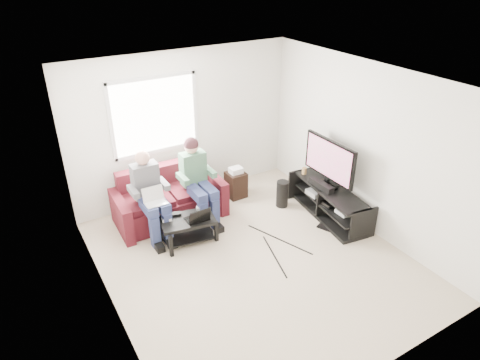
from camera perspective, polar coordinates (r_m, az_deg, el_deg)
name	(u,v)px	position (r m, az deg, el deg)	size (l,w,h in m)	color
floor	(253,259)	(6.31, 1.80, -10.51)	(4.50, 4.50, 0.00)	#BFAB94
ceiling	(257,82)	(5.11, 2.25, 12.95)	(4.50, 4.50, 0.00)	white
wall_back	(184,127)	(7.41, -7.50, 7.03)	(4.50, 4.50, 0.00)	silver
wall_front	(388,280)	(4.21, 19.18, -12.52)	(4.50, 4.50, 0.00)	silver
wall_left	(101,224)	(4.94, -18.01, -5.65)	(4.50, 4.50, 0.00)	silver
wall_right	(366,148)	(6.78, 16.41, 4.06)	(4.50, 4.50, 0.00)	silver
window	(155,116)	(7.12, -11.30, 8.42)	(1.48, 0.04, 1.28)	white
sofa	(169,200)	(7.17, -9.46, -2.66)	(1.80, 0.91, 0.84)	#4F1316
person_left	(150,192)	(6.59, -11.93, -1.57)	(0.40, 0.70, 1.34)	navy
person_right	(197,175)	(6.83, -5.76, 0.62)	(0.40, 0.71, 1.39)	navy
laptop_silver	(155,200)	(6.42, -11.23, -2.58)	(0.32, 0.22, 0.24)	silver
coffee_table	(188,225)	(6.54, -6.98, -5.96)	(0.88, 0.63, 0.40)	black
laptop_black	(197,212)	(6.39, -5.82, -4.32)	(0.34, 0.24, 0.24)	black
controller_a	(167,219)	(6.48, -9.74, -5.18)	(0.14, 0.09, 0.04)	silver
controller_b	(176,214)	(6.58, -8.49, -4.51)	(0.14, 0.09, 0.04)	black
controller_c	(201,208)	(6.69, -5.24, -3.71)	(0.14, 0.09, 0.04)	gray
tv_stand	(329,204)	(7.27, 11.77, -3.11)	(0.69, 1.65, 0.53)	black
tv	(329,161)	(6.98, 11.81, 2.53)	(0.12, 1.10, 0.81)	black
soundbar	(321,185)	(7.10, 10.78, -0.65)	(0.12, 0.50, 0.10)	black
drink_cup	(304,171)	(7.48, 8.57, 1.22)	(0.08, 0.08, 0.12)	#A07844
console_white	(346,211)	(7.00, 13.99, -4.03)	(0.30, 0.22, 0.06)	silver
console_grey	(318,192)	(7.42, 10.31, -1.54)	(0.34, 0.26, 0.08)	gray
console_black	(331,201)	(7.20, 12.09, -2.75)	(0.38, 0.30, 0.07)	black
subwoofer	(282,194)	(7.44, 5.66, -1.85)	(0.21, 0.21, 0.48)	black
keyboard_floor	(330,229)	(7.04, 11.92, -6.44)	(0.14, 0.42, 0.02)	black
end_table	(236,183)	(7.68, -0.54, -0.47)	(0.32, 0.32, 0.57)	black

